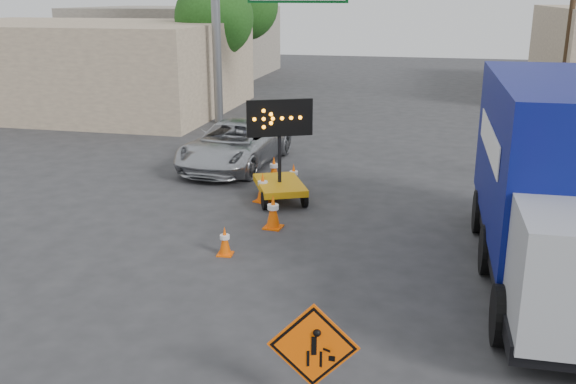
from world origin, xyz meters
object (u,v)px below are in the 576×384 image
(pickup_truck, at_px, (235,144))
(box_truck, at_px, (558,194))
(arrow_board, at_px, (280,178))
(construction_sign, at_px, (313,356))

(pickup_truck, distance_m, box_truck, 10.81)
(box_truck, bearing_deg, arrow_board, 149.09)
(construction_sign, bearing_deg, box_truck, 47.18)
(construction_sign, distance_m, arrow_board, 9.03)
(construction_sign, xyz_separation_m, arrow_board, (-2.58, 8.65, -0.22))
(arrow_board, height_order, box_truck, box_truck)
(arrow_board, relative_size, pickup_truck, 0.53)
(construction_sign, xyz_separation_m, pickup_truck, (-4.81, 11.80, -0.12))
(pickup_truck, bearing_deg, box_truck, -33.76)
(construction_sign, bearing_deg, pickup_truck, 104.67)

